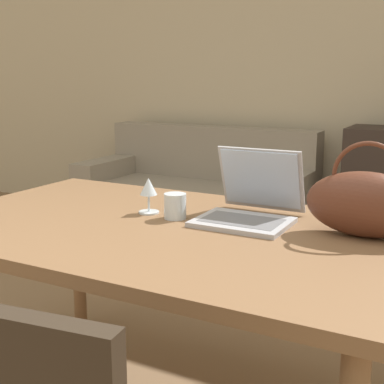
% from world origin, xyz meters
% --- Properties ---
extents(wall_back, '(10.00, 0.06, 2.70)m').
position_xyz_m(wall_back, '(0.00, 3.23, 1.35)').
color(wall_back, beige).
rests_on(wall_back, ground_plane).
extents(dining_table, '(1.57, 0.98, 0.72)m').
position_xyz_m(dining_table, '(-0.05, 0.74, 0.65)').
color(dining_table, brown).
rests_on(dining_table, ground_plane).
extents(couch, '(1.69, 0.78, 0.82)m').
position_xyz_m(couch, '(-0.96, 2.75, 0.29)').
color(couch, gray).
rests_on(couch, ground_plane).
extents(laptop, '(0.30, 0.32, 0.24)m').
position_xyz_m(laptop, '(0.20, 0.94, 0.79)').
color(laptop, '#ADADB2').
rests_on(laptop, dining_table).
extents(drinking_glass, '(0.08, 0.08, 0.09)m').
position_xyz_m(drinking_glass, '(-0.04, 0.83, 0.77)').
color(drinking_glass, silver).
rests_on(drinking_glass, dining_table).
extents(wine_glass, '(0.07, 0.07, 0.13)m').
position_xyz_m(wine_glass, '(-0.15, 0.85, 0.81)').
color(wine_glass, silver).
rests_on(wine_glass, dining_table).
extents(handbag, '(0.36, 0.15, 0.29)m').
position_xyz_m(handbag, '(0.57, 0.91, 0.83)').
color(handbag, '#592D1E').
rests_on(handbag, dining_table).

